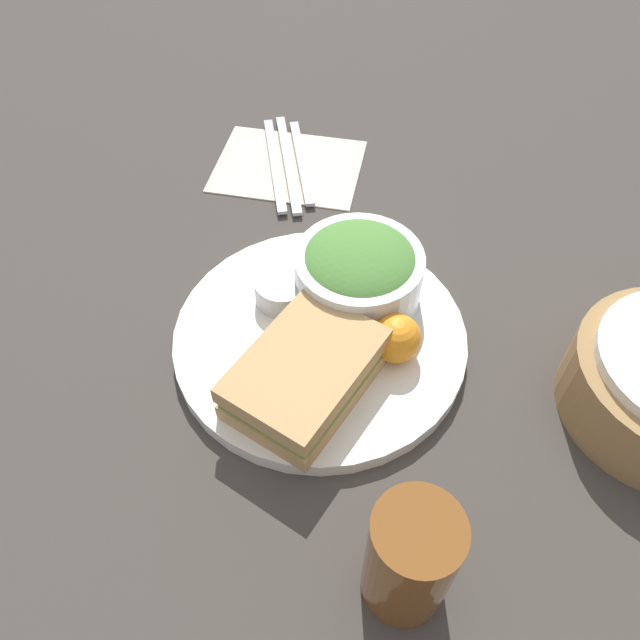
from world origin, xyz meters
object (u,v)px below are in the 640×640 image
at_px(sandwich, 302,373).
at_px(knife, 288,163).
at_px(salad_bowl, 359,271).
at_px(plate, 320,338).
at_px(fork, 275,164).
at_px(dressing_cup, 283,289).
at_px(spoon, 302,161).
at_px(drink_glass, 410,559).

relative_size(sandwich, knife, 0.82).
height_order(sandwich, salad_bowl, salad_bowl).
distance_m(plate, sandwich, 0.08).
bearing_deg(plate, fork, -157.05).
relative_size(salad_bowl, knife, 0.63).
bearing_deg(plate, dressing_cup, -129.04).
xyz_separation_m(knife, spoon, (-0.01, 0.02, 0.00)).
relative_size(salad_bowl, drink_glass, 1.09).
height_order(plate, drink_glass, drink_glass).
bearing_deg(sandwich, dressing_cup, -157.63).
bearing_deg(fork, knife, -90.00).
relative_size(drink_glass, spoon, 0.67).
relative_size(plate, dressing_cup, 4.95).
bearing_deg(drink_glass, plate, -153.64).
bearing_deg(fork, drink_glass, -175.00).
xyz_separation_m(drink_glass, knife, (-0.51, -0.21, -0.05)).
xyz_separation_m(dressing_cup, knife, (-0.24, -0.05, -0.03)).
height_order(drink_glass, spoon, drink_glass).
bearing_deg(fork, salad_bowl, -165.73).
relative_size(fork, spoon, 1.11).
height_order(sandwich, dressing_cup, sandwich).
bearing_deg(spoon, salad_bowl, -173.57).
bearing_deg(spoon, plate, 176.55).
xyz_separation_m(drink_glass, spoon, (-0.51, -0.19, -0.05)).
bearing_deg(fork, spoon, -90.00).
xyz_separation_m(salad_bowl, knife, (-0.22, -0.13, -0.05)).
bearing_deg(knife, drink_glass, -176.87).
bearing_deg(dressing_cup, drink_glass, 31.07).
distance_m(sandwich, dressing_cup, 0.12).
bearing_deg(plate, sandwich, -2.65).
bearing_deg(spoon, knife, 90.00).
bearing_deg(fork, sandwich, 178.77).
xyz_separation_m(sandwich, knife, (-0.35, -0.10, -0.03)).
distance_m(dressing_cup, fork, 0.25).
height_order(drink_glass, knife, drink_glass).
distance_m(plate, dressing_cup, 0.06).
xyz_separation_m(dressing_cup, spoon, (-0.25, -0.04, -0.03)).
bearing_deg(knife, plate, 180.00).
distance_m(sandwich, spoon, 0.37).
distance_m(salad_bowl, drink_glass, 0.29).
height_order(plate, salad_bowl, salad_bowl).
xyz_separation_m(plate, fork, (-0.28, -0.12, -0.00)).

